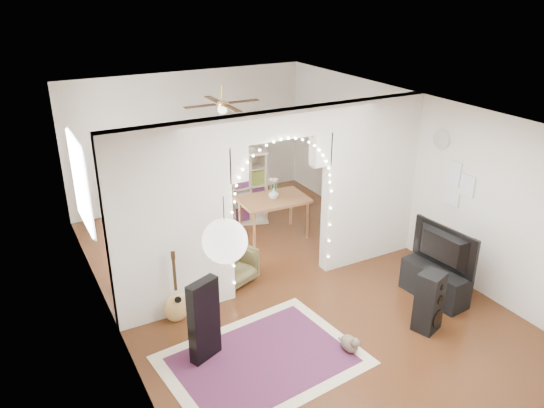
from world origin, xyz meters
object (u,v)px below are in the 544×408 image
acoustic_guitar (176,296)px  bookcase (231,189)px  dining_table (274,202)px  media_console (435,283)px  dining_chair_right (209,210)px  dining_chair_left (233,265)px  floor_speaker (429,302)px

acoustic_guitar → bookcase: 3.24m
acoustic_guitar → dining_table: (2.40, 1.65, 0.28)m
media_console → dining_chair_right: 4.50m
acoustic_guitar → dining_chair_left: 1.27m
media_console → dining_chair_right: (-1.89, 4.08, -0.02)m
dining_chair_left → media_console: bearing=-58.4°
acoustic_guitar → floor_speaker: (2.88, -1.75, 0.02)m
media_console → dining_chair_left: dining_chair_left is taller
media_console → dining_chair_right: bearing=109.0°
floor_speaker → dining_table: size_ratio=0.69×
acoustic_guitar → floor_speaker: bearing=-16.3°
acoustic_guitar → media_console: 3.72m
acoustic_guitar → dining_chair_right: acoustic_guitar is taller
dining_table → floor_speaker: bearing=-79.2°
dining_chair_left → dining_chair_right: bearing=55.9°
acoustic_guitar → floor_speaker: 3.37m
dining_table → dining_chair_left: (-1.29, -1.05, -0.40)m
bookcase → dining_table: bookcase is taller
media_console → bookcase: bookcase is taller
dining_chair_left → acoustic_guitar: bearing=-172.7°
dining_chair_left → dining_chair_right: size_ratio=1.20×
floor_speaker → dining_chair_left: floor_speaker is taller
media_console → dining_chair_right: media_console is taller
bookcase → dining_chair_left: (-0.87, -1.95, -0.43)m
bookcase → dining_chair_right: size_ratio=2.79×
acoustic_guitar → dining_chair_left: acoustic_guitar is taller
floor_speaker → bookcase: (-0.90, 4.30, 0.29)m
dining_chair_right → acoustic_guitar: bearing=-120.0°
floor_speaker → media_console: (0.64, 0.52, -0.17)m
dining_chair_left → floor_speaker: bearing=-74.2°
acoustic_guitar → dining_table: acoustic_guitar is taller
bookcase → media_console: bearing=-50.6°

